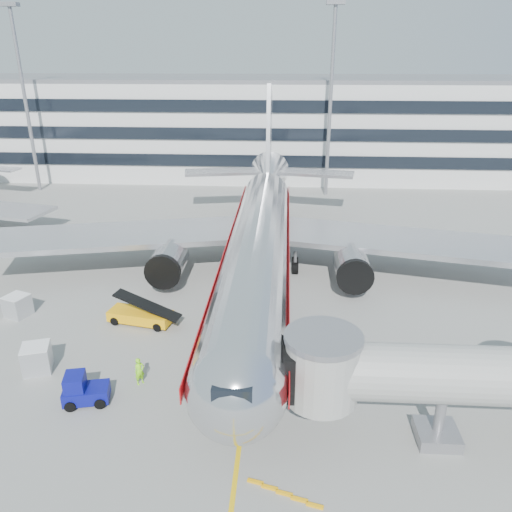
# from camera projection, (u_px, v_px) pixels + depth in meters

# --- Properties ---
(ground) EXTENTS (180.00, 180.00, 0.00)m
(ground) POSITION_uv_depth(u_px,v_px,m) (251.00, 351.00, 34.74)
(ground) COLOR gray
(ground) RESTS_ON ground
(lead_in_line) EXTENTS (0.25, 70.00, 0.01)m
(lead_in_line) POSITION_uv_depth(u_px,v_px,m) (259.00, 288.00, 43.98)
(lead_in_line) COLOR #EAB70C
(lead_in_line) RESTS_ON ground
(main_jet) EXTENTS (50.95, 48.70, 16.06)m
(main_jet) POSITION_uv_depth(u_px,v_px,m) (260.00, 236.00, 43.98)
(main_jet) COLOR silver
(main_jet) RESTS_ON ground
(jet_bridge) EXTENTS (17.80, 4.50, 7.00)m
(jet_bridge) POSITION_uv_depth(u_px,v_px,m) (480.00, 381.00, 25.20)
(jet_bridge) COLOR silver
(jet_bridge) RESTS_ON ground
(terminal) EXTENTS (150.00, 24.25, 15.60)m
(terminal) POSITION_uv_depth(u_px,v_px,m) (275.00, 125.00, 85.35)
(terminal) COLOR silver
(terminal) RESTS_ON ground
(light_mast_west) EXTENTS (2.40, 1.20, 25.45)m
(light_mast_west) POSITION_uv_depth(u_px,v_px,m) (23.00, 86.00, 69.90)
(light_mast_west) COLOR gray
(light_mast_west) RESTS_ON ground
(light_mast_centre) EXTENTS (2.40, 1.20, 25.45)m
(light_mast_centre) POSITION_uv_depth(u_px,v_px,m) (331.00, 88.00, 67.49)
(light_mast_centre) COLOR gray
(light_mast_centre) RESTS_ON ground
(belt_loader) EXTENTS (5.25, 2.72, 2.45)m
(belt_loader) POSITION_uv_depth(u_px,v_px,m) (140.00, 315.00, 38.05)
(belt_loader) COLOR #FFAD0A
(belt_loader) RESTS_ON ground
(baggage_tug) EXTENTS (2.86, 2.13, 1.95)m
(baggage_tug) POSITION_uv_depth(u_px,v_px,m) (83.00, 390.00, 29.30)
(baggage_tug) COLOR navy
(baggage_tug) RESTS_ON ground
(cargo_container_right) EXTENTS (2.08, 2.08, 1.72)m
(cargo_container_right) POSITION_uv_depth(u_px,v_px,m) (17.00, 306.00, 39.08)
(cargo_container_right) COLOR silver
(cargo_container_right) RESTS_ON ground
(cargo_container_front) EXTENTS (2.15, 2.15, 1.81)m
(cargo_container_front) POSITION_uv_depth(u_px,v_px,m) (37.00, 358.00, 32.26)
(cargo_container_front) COLOR silver
(cargo_container_front) RESTS_ON ground
(ramp_worker) EXTENTS (0.77, 0.77, 1.81)m
(ramp_worker) POSITION_uv_depth(u_px,v_px,m) (140.00, 371.00, 30.96)
(ramp_worker) COLOR #8EFC1A
(ramp_worker) RESTS_ON ground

